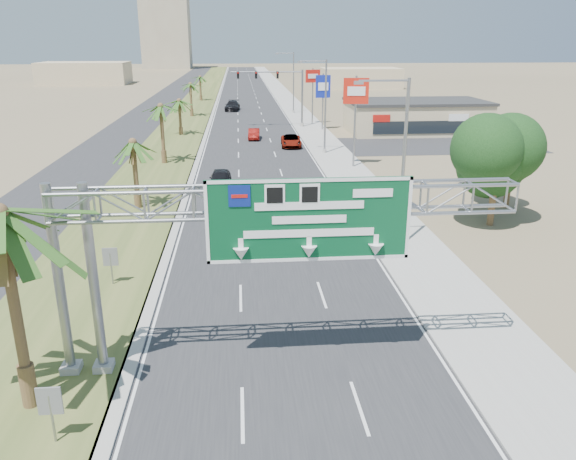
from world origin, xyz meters
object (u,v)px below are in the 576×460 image
at_px(pole_sign_red_far, 313,80).
at_px(car_far, 232,106).
at_px(car_mid_lane, 254,134).
at_px(car_left_lane, 220,179).
at_px(car_right_lane, 291,141).
at_px(store_building, 416,117).
at_px(pole_sign_red_near, 356,96).
at_px(pole_sign_blue, 323,89).
at_px(sign_gantry, 264,216).
at_px(signal_mast, 288,93).

bearing_deg(pole_sign_red_far, car_far, 123.02).
relative_size(car_mid_lane, pole_sign_red_far, 0.49).
bearing_deg(car_left_lane, car_right_lane, 68.44).
distance_m(car_left_lane, car_far, 54.99).
bearing_deg(pole_sign_red_far, store_building, -33.01).
relative_size(car_far, pole_sign_red_near, 0.65).
height_order(car_left_lane, pole_sign_blue, pole_sign_blue).
bearing_deg(store_building, car_left_lane, -132.21).
xyz_separation_m(sign_gantry, car_right_lane, (5.26, 46.53, -5.37)).
bearing_deg(signal_mast, car_far, 111.27).
distance_m(car_left_lane, car_mid_lane, 24.53).
relative_size(store_building, car_far, 3.16).
height_order(car_far, pole_sign_blue, pole_sign_blue).
height_order(pole_sign_blue, pole_sign_red_far, pole_sign_red_far).
height_order(signal_mast, car_mid_lane, signal_mast).
distance_m(car_far, pole_sign_blue, 27.44).
distance_m(signal_mast, car_right_lane, 16.09).
bearing_deg(pole_sign_red_far, pole_sign_blue, -82.55).
relative_size(car_left_lane, pole_sign_red_near, 0.51).
relative_size(sign_gantry, car_mid_lane, 4.21).
bearing_deg(car_far, sign_gantry, -83.11).
bearing_deg(sign_gantry, car_mid_lane, 88.83).
relative_size(signal_mast, car_left_lane, 2.31).
bearing_deg(pole_sign_red_near, store_building, 59.06).
distance_m(pole_sign_blue, pole_sign_red_far, 5.58).
bearing_deg(sign_gantry, pole_sign_red_near, 73.46).
height_order(store_building, car_right_lane, store_building).
distance_m(sign_gantry, signal_mast, 62.37).
relative_size(store_building, pole_sign_red_near, 2.06).
bearing_deg(pole_sign_red_near, pole_sign_blue, 89.00).
xyz_separation_m(store_building, pole_sign_red_far, (-13.00, 8.44, 4.36)).
bearing_deg(store_building, car_mid_lane, -169.99).
distance_m(store_building, pole_sign_red_far, 16.10).
bearing_deg(car_far, car_mid_lane, -78.93).
height_order(store_building, pole_sign_red_far, pole_sign_red_far).
bearing_deg(car_left_lane, signal_mast, 76.69).
distance_m(signal_mast, pole_sign_red_near, 27.55).
bearing_deg(car_mid_lane, pole_sign_red_near, -58.84).
relative_size(pole_sign_red_near, pole_sign_red_far, 1.09).
distance_m(sign_gantry, pole_sign_red_far, 65.30).
xyz_separation_m(store_building, car_right_lane, (-17.81, -9.54, -1.31)).
xyz_separation_m(car_left_lane, pole_sign_blue, (13.26, 31.12, 4.87)).
distance_m(sign_gantry, pole_sign_red_near, 36.39).
distance_m(sign_gantry, car_right_lane, 47.14).
bearing_deg(pole_sign_blue, car_far, 117.95).
height_order(signal_mast, store_building, signal_mast).
xyz_separation_m(car_right_lane, pole_sign_red_near, (5.10, -11.65, 6.18)).
relative_size(pole_sign_blue, pole_sign_red_far, 0.94).
height_order(car_right_lane, pole_sign_red_far, pole_sign_red_far).
distance_m(sign_gantry, car_left_lane, 28.52).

